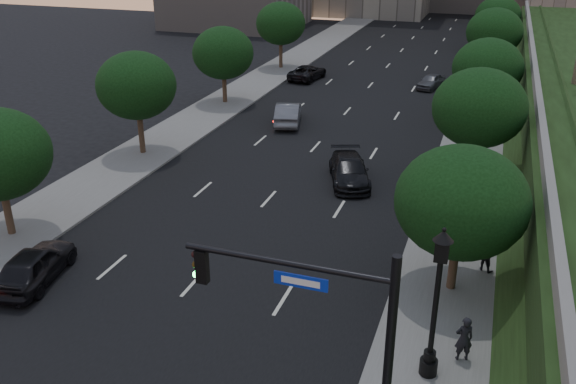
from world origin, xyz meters
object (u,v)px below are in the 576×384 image
at_px(sedan_near_left, 34,265).
at_px(sedan_far_left, 308,72).
at_px(sedan_near_right, 349,170).
at_px(sedan_far_right, 431,81).
at_px(traffic_signal_mast, 345,363).
at_px(sedan_mid_left, 288,113).
at_px(pedestrian_a, 464,339).
at_px(pedestrian_c, 448,186).
at_px(street_lamp, 435,311).
at_px(pedestrian_b, 487,253).

relative_size(sedan_near_left, sedan_far_left, 0.92).
height_order(sedan_far_left, sedan_near_right, sedan_near_right).
distance_m(sedan_far_left, sedan_far_right, 11.68).
height_order(traffic_signal_mast, sedan_far_left, traffic_signal_mast).
distance_m(sedan_mid_left, sedan_far_right, 16.86).
distance_m(traffic_signal_mast, pedestrian_a, 6.89).
bearing_deg(sedan_near_left, traffic_signal_mast, 149.59).
height_order(traffic_signal_mast, sedan_mid_left, traffic_signal_mast).
height_order(traffic_signal_mast, pedestrian_c, traffic_signal_mast).
xyz_separation_m(street_lamp, pedestrian_a, (1.01, 1.11, -1.63)).
xyz_separation_m(street_lamp, sedan_mid_left, (-13.51, 25.00, -1.81)).
height_order(sedan_mid_left, sedan_near_right, sedan_mid_left).
relative_size(sedan_mid_left, sedan_near_right, 0.97).
relative_size(traffic_signal_mast, sedan_near_left, 1.52).
xyz_separation_m(sedan_mid_left, sedan_far_left, (-2.82, 13.99, -0.12)).
bearing_deg(street_lamp, sedan_far_right, 96.75).
bearing_deg(sedan_far_left, pedestrian_a, 122.35).
distance_m(traffic_signal_mast, street_lamp, 5.03).
bearing_deg(pedestrian_b, pedestrian_c, -42.86).
bearing_deg(traffic_signal_mast, pedestrian_b, 74.62).
xyz_separation_m(sedan_far_left, sedan_far_right, (11.68, 0.36, -0.03)).
bearing_deg(pedestrian_a, sedan_near_right, -84.93).
distance_m(traffic_signal_mast, sedan_near_right, 20.73).
xyz_separation_m(sedan_near_left, sedan_near_right, (9.96, 14.76, -0.04)).
bearing_deg(pedestrian_a, sedan_far_left, -87.90).
bearing_deg(traffic_signal_mast, sedan_mid_left, 111.56).
height_order(traffic_signal_mast, street_lamp, traffic_signal_mast).
height_order(pedestrian_b, pedestrian_c, pedestrian_c).
bearing_deg(sedan_far_left, sedan_far_right, -170.49).
height_order(street_lamp, sedan_far_left, street_lamp).
xyz_separation_m(traffic_signal_mast, sedan_near_right, (-4.64, 19.99, -2.93)).
height_order(sedan_far_right, pedestrian_c, pedestrian_c).
bearing_deg(sedan_far_left, sedan_mid_left, 109.16).
xyz_separation_m(pedestrian_a, pedestrian_c, (-1.77, 13.19, -0.00)).
bearing_deg(sedan_far_left, street_lamp, 120.48).
bearing_deg(sedan_mid_left, traffic_signal_mast, 96.89).
distance_m(sedan_far_right, pedestrian_c, 25.34).
xyz_separation_m(street_lamp, pedestrian_b, (1.50, 7.54, -1.68)).
height_order(traffic_signal_mast, pedestrian_b, traffic_signal_mast).
xyz_separation_m(sedan_near_right, pedestrian_b, (7.97, -7.88, 0.21)).
relative_size(sedan_far_left, pedestrian_a, 2.93).
relative_size(traffic_signal_mast, sedan_mid_left, 1.41).
bearing_deg(pedestrian_b, street_lamp, 107.38).
distance_m(sedan_mid_left, sedan_far_left, 14.27).
bearing_deg(sedan_far_left, pedestrian_c, 130.00).
distance_m(sedan_near_left, pedestrian_b, 19.21).
xyz_separation_m(sedan_near_right, pedestrian_a, (7.47, -14.30, 0.26)).
relative_size(pedestrian_a, pedestrian_c, 1.01).
bearing_deg(street_lamp, sedan_near_left, 177.71).
distance_m(pedestrian_b, pedestrian_c, 7.14).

